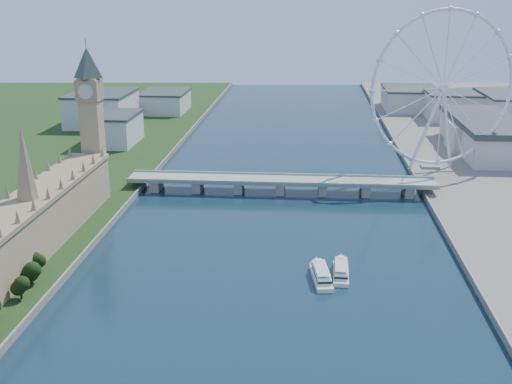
# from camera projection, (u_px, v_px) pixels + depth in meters

# --- Properties ---
(parliament_range) EXTENTS (24.00, 200.00, 70.00)m
(parliament_range) POSITION_uv_depth(u_px,v_px,m) (31.00, 225.00, 342.22)
(parliament_range) COLOR tan
(parliament_range) RESTS_ON ground
(big_ben) EXTENTS (20.02, 20.02, 110.00)m
(big_ben) POSITION_uv_depth(u_px,v_px,m) (90.00, 103.00, 430.72)
(big_ben) COLOR tan
(big_ben) RESTS_ON ground
(westminster_bridge) EXTENTS (220.00, 22.00, 9.50)m
(westminster_bridge) POSITION_uv_depth(u_px,v_px,m) (281.00, 183.00, 459.62)
(westminster_bridge) COLOR gray
(westminster_bridge) RESTS_ON ground
(london_eye) EXTENTS (113.60, 39.12, 124.30)m
(london_eye) POSITION_uv_depth(u_px,v_px,m) (443.00, 89.00, 484.70)
(london_eye) COLOR silver
(london_eye) RESTS_ON ground
(county_hall) EXTENTS (54.00, 144.00, 35.00)m
(county_hall) POSITION_uv_depth(u_px,v_px,m) (483.00, 153.00, 571.84)
(county_hall) COLOR beige
(county_hall) RESTS_ON ground
(city_skyline) EXTENTS (505.00, 280.00, 32.00)m
(city_skyline) POSITION_uv_depth(u_px,v_px,m) (327.00, 108.00, 701.05)
(city_skyline) COLOR beige
(city_skyline) RESTS_ON ground
(tour_boat_near) EXTENTS (9.12, 31.48, 6.91)m
(tour_boat_near) POSITION_uv_depth(u_px,v_px,m) (341.00, 276.00, 324.77)
(tour_boat_near) COLOR silver
(tour_boat_near) RESTS_ON ground
(tour_boat_far) EXTENTS (12.53, 33.28, 7.20)m
(tour_boat_far) POSITION_uv_depth(u_px,v_px,m) (321.00, 280.00, 319.71)
(tour_boat_far) COLOR white
(tour_boat_far) RESTS_ON ground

